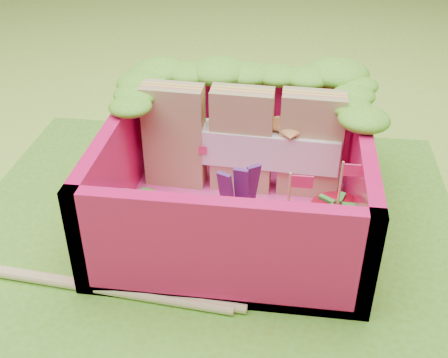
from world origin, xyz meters
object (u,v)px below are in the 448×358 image
strawberry_left (286,236)px  strawberry_right (335,226)px  chopsticks (6,272)px  broccoli (133,213)px  bento_box (236,176)px  sandwich_stack (243,141)px

strawberry_left → strawberry_right: bearing=23.1°
strawberry_right → chopsticks: strawberry_right is taller
broccoli → bento_box: bearing=33.8°
strawberry_left → bento_box: bearing=129.9°
bento_box → strawberry_left: bento_box is taller
sandwich_stack → strawberry_right: size_ratio=2.22×
broccoli → strawberry_right: 0.96m
bento_box → strawberry_right: 0.56m
strawberry_left → chopsticks: size_ratio=0.20×
broccoli → strawberry_left: (0.73, -0.02, -0.05)m
bento_box → chopsticks: 1.20m
sandwich_stack → strawberry_left: bearing=-65.4°
strawberry_left → strawberry_right: size_ratio=0.97×
broccoli → strawberry_right: bearing=4.7°
broccoli → strawberry_left: 0.73m
strawberry_right → sandwich_stack: bearing=135.5°
strawberry_right → broccoli: bearing=-175.3°
broccoli → strawberry_left: strawberry_left is taller
bento_box → sandwich_stack: 0.26m
bento_box → chopsticks: bento_box is taller
broccoli → chopsticks: bearing=-153.8°
chopsticks → sandwich_stack: bearing=39.3°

